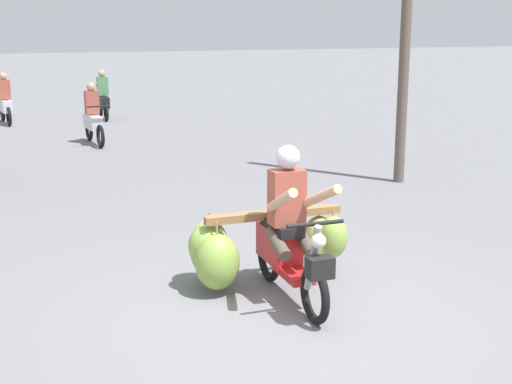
{
  "coord_description": "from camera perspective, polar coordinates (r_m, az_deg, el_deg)",
  "views": [
    {
      "loc": [
        -2.52,
        -5.82,
        2.76
      ],
      "look_at": [
        0.12,
        1.43,
        0.9
      ],
      "focal_mm": 50.01,
      "sensor_mm": 36.0,
      "label": 1
    }
  ],
  "objects": [
    {
      "name": "motorbike_distant_far_ahead",
      "position": [
        20.97,
        -12.14,
        7.25
      ],
      "size": [
        0.5,
        1.62,
        1.4
      ],
      "color": "black",
      "rests_on": "ground"
    },
    {
      "name": "motorbike_main_loaded",
      "position": [
        7.39,
        0.49,
        -4.13
      ],
      "size": [
        1.79,
        1.83,
        1.58
      ],
      "color": "black",
      "rests_on": "ground"
    },
    {
      "name": "motorbike_distant_ahead_left",
      "position": [
        16.77,
        -12.9,
        5.7
      ],
      "size": [
        0.5,
        1.62,
        1.4
      ],
      "color": "black",
      "rests_on": "ground"
    },
    {
      "name": "motorbike_distant_ahead_right",
      "position": [
        20.71,
        -19.43,
        6.71
      ],
      "size": [
        0.51,
        1.62,
        1.4
      ],
      "color": "black",
      "rests_on": "ground"
    },
    {
      "name": "utility_pole",
      "position": [
        12.49,
        11.96,
        14.17
      ],
      "size": [
        0.18,
        0.18,
        5.91
      ],
      "primitive_type": "cylinder",
      "color": "brown",
      "rests_on": "ground"
    },
    {
      "name": "ground_plane",
      "position": [
        6.92,
        3.19,
        -9.97
      ],
      "size": [
        120.0,
        120.0,
        0.0
      ],
      "primitive_type": "plane",
      "color": "slate"
    }
  ]
}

